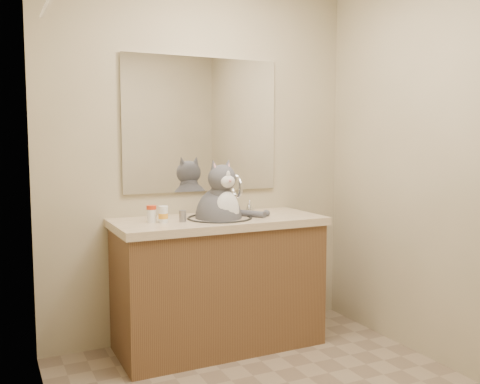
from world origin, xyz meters
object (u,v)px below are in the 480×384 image
cat (220,213)px  pill_bottle_orange (163,215)px  grey_canister (183,216)px  pill_bottle_redcap (152,214)px

cat → pill_bottle_orange: (-0.38, -0.01, 0.02)m
pill_bottle_orange → cat: bearing=1.8°
grey_canister → pill_bottle_orange: bearing=167.2°
pill_bottle_redcap → grey_canister: (0.18, -0.06, -0.02)m
pill_bottle_orange → grey_canister: bearing=-12.8°
cat → pill_bottle_redcap: cat is taller
cat → grey_canister: cat is taller
pill_bottle_redcap → pill_bottle_orange: bearing=-30.7°
cat → grey_canister: (-0.27, -0.04, 0.00)m
cat → grey_canister: bearing=-178.9°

